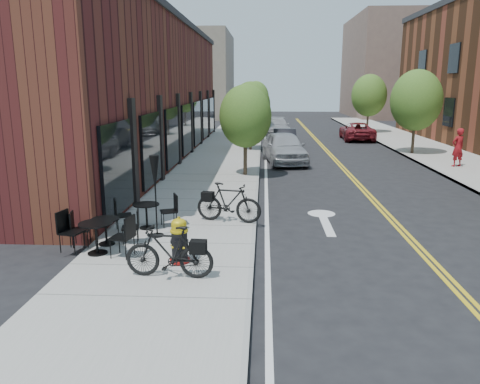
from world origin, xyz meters
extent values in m
plane|color=black|center=(0.00, 0.00, 0.00)|extent=(120.00, 120.00, 0.00)
cube|color=#9E9B93|center=(-2.00, 10.00, 0.06)|extent=(4.00, 70.00, 0.12)
cube|color=#421515|center=(-6.50, 14.00, 3.50)|extent=(5.00, 28.00, 7.00)
cube|color=#726656|center=(-8.00, 48.00, 5.00)|extent=(8.00, 14.00, 10.00)
cube|color=brown|center=(16.00, 50.00, 6.00)|extent=(10.00, 16.00, 12.00)
cylinder|color=#382B1E|center=(-0.60, 9.00, 0.93)|extent=(0.16, 0.16, 1.61)
ellipsoid|color=#335D1D|center=(-0.60, 9.00, 2.61)|extent=(2.20, 2.20, 2.64)
cylinder|color=#382B1E|center=(-0.60, 17.00, 0.96)|extent=(0.16, 0.16, 1.68)
ellipsoid|color=#335D1D|center=(-0.60, 17.00, 2.72)|extent=(2.30, 2.30, 2.76)
cylinder|color=#382B1E|center=(-0.60, 25.00, 0.91)|extent=(0.16, 0.16, 1.57)
ellipsoid|color=#335D1D|center=(-0.60, 25.00, 2.54)|extent=(2.10, 2.10, 2.52)
cylinder|color=#382B1E|center=(-0.60, 33.00, 0.98)|extent=(0.16, 0.16, 1.71)
ellipsoid|color=#335D1D|center=(-0.60, 33.00, 2.79)|extent=(2.40, 2.40, 2.88)
cylinder|color=#382B1E|center=(8.60, 16.00, 1.03)|extent=(0.16, 0.16, 1.82)
ellipsoid|color=#335D1D|center=(8.60, 16.00, 3.06)|extent=(2.80, 2.80, 3.36)
cylinder|color=#382B1E|center=(8.60, 28.00, 1.03)|extent=(0.16, 0.16, 1.82)
ellipsoid|color=#335D1D|center=(8.60, 28.00, 3.06)|extent=(2.80, 2.80, 3.36)
cylinder|color=maroon|center=(-1.62, -1.25, 0.15)|extent=(0.48, 0.48, 0.07)
cylinder|color=black|center=(-1.62, -1.25, 0.49)|extent=(0.37, 0.37, 0.66)
cylinder|color=gold|center=(-1.62, -1.25, 0.83)|extent=(0.42, 0.42, 0.04)
cylinder|color=gold|center=(-1.62, -1.25, 0.92)|extent=(0.36, 0.36, 0.16)
ellipsoid|color=gold|center=(-1.62, -1.25, 1.01)|extent=(0.35, 0.35, 0.19)
cylinder|color=gold|center=(-1.62, -1.25, 1.11)|extent=(0.06, 0.06, 0.07)
imported|color=black|center=(-1.67, -2.10, 0.66)|extent=(1.82, 0.63, 1.08)
imported|color=black|center=(-0.78, 1.86, 0.68)|extent=(1.94, 0.91, 1.12)
cylinder|color=black|center=(-3.60, -0.85, 0.14)|extent=(0.53, 0.53, 0.03)
cylinder|color=black|center=(-3.60, -0.85, 0.48)|extent=(0.07, 0.07, 0.70)
cylinder|color=black|center=(-3.60, -0.85, 0.84)|extent=(0.92, 0.92, 0.03)
cylinder|color=black|center=(-3.60, -0.20, 0.13)|extent=(0.46, 0.46, 0.03)
cylinder|color=black|center=(-3.60, -0.20, 0.44)|extent=(0.06, 0.06, 0.62)
cylinder|color=black|center=(-3.60, -0.20, 0.75)|extent=(0.80, 0.80, 0.03)
cylinder|color=black|center=(-2.94, 1.14, 0.13)|extent=(0.53, 0.53, 0.03)
cylinder|color=black|center=(-2.94, 1.14, 0.45)|extent=(0.07, 0.07, 0.65)
cylinder|color=black|center=(-2.94, 1.14, 0.78)|extent=(0.92, 0.92, 0.03)
cylinder|color=black|center=(-2.52, 0.48, 0.14)|extent=(0.34, 0.34, 0.04)
cylinder|color=black|center=(-2.52, 0.48, 1.15)|extent=(0.04, 0.04, 2.02)
cone|color=black|center=(-2.52, 0.48, 1.76)|extent=(0.24, 0.24, 0.89)
imported|color=#9DA0A5|center=(1.23, 12.89, 0.79)|extent=(2.47, 4.84, 1.58)
imported|color=black|center=(1.44, 17.59, 0.64)|extent=(1.40, 3.90, 1.28)
imported|color=#A09FA4|center=(1.23, 26.75, 0.66)|extent=(2.01, 4.63, 1.33)
imported|color=maroon|center=(6.88, 23.32, 0.63)|extent=(2.27, 4.64, 1.27)
imported|color=maroon|center=(9.31, 11.57, 1.02)|extent=(0.77, 0.65, 1.80)
camera|label=1|loc=(0.18, -10.81, 3.90)|focal=35.00mm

